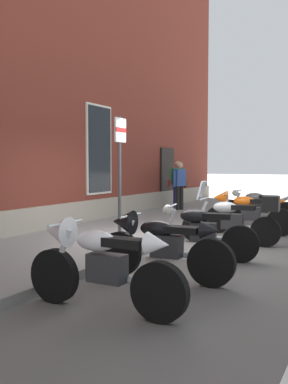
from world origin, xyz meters
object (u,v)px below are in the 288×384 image
at_px(motorcycle_black_naked, 199,233).
at_px(pedestrian_striped_shirt, 177,181).
at_px(pedestrian_blue_top, 180,183).
at_px(motorcycle_black_sport, 159,243).
at_px(parking_sign, 120,163).
at_px(motorcycle_white_sport, 98,261).
at_px(motorcycle_orange_sport, 245,211).
at_px(motorcycle_silver_touring, 236,218).
at_px(motorcycle_grey_naked, 257,208).

relative_size(motorcycle_black_naked, pedestrian_striped_shirt, 1.19).
bearing_deg(pedestrian_blue_top, pedestrian_striped_shirt, 29.01).
relative_size(motorcycle_black_sport, parking_sign, 0.86).
height_order(motorcycle_white_sport, pedestrian_blue_top, pedestrian_blue_top).
bearing_deg(motorcycle_white_sport, motorcycle_black_sport, -1.74).
distance_m(motorcycle_black_sport, motorcycle_black_naked, 1.55).
relative_size(motorcycle_orange_sport, pedestrian_blue_top, 1.29).
relative_size(motorcycle_silver_touring, motorcycle_orange_sport, 0.98).
xyz_separation_m(motorcycle_black_naked, motorcycle_orange_sport, (3.20, 0.04, 0.09)).
bearing_deg(motorcycle_black_sport, motorcycle_white_sport, 178.26).
bearing_deg(motorcycle_grey_naked, motorcycle_white_sport, -179.49).
height_order(motorcycle_white_sport, motorcycle_black_naked, motorcycle_white_sport).
distance_m(motorcycle_black_naked, motorcycle_orange_sport, 3.21).
xyz_separation_m(motorcycle_black_sport, motorcycle_black_naked, (1.54, -0.04, -0.07)).
height_order(motorcycle_black_sport, pedestrian_blue_top, pedestrian_blue_top).
height_order(motorcycle_white_sport, motorcycle_grey_naked, motorcycle_white_sport).
bearing_deg(pedestrian_striped_shirt, motorcycle_silver_touring, -146.13).
height_order(motorcycle_black_sport, parking_sign, parking_sign).
xyz_separation_m(motorcycle_silver_touring, motorcycle_grey_naked, (3.19, 0.30, -0.07)).
xyz_separation_m(motorcycle_black_naked, parking_sign, (-0.32, 1.43, 1.21)).
relative_size(motorcycle_white_sport, parking_sign, 0.86).
bearing_deg(motorcycle_orange_sport, motorcycle_white_sport, 179.60).
relative_size(motorcycle_black_sport, motorcycle_grey_naked, 0.96).
height_order(motorcycle_silver_touring, motorcycle_grey_naked, motorcycle_silver_touring).
distance_m(pedestrian_blue_top, parking_sign, 7.18).
bearing_deg(parking_sign, motorcycle_silver_touring, -37.33).
bearing_deg(pedestrian_striped_shirt, parking_sign, -164.04).
bearing_deg(motorcycle_orange_sport, parking_sign, 158.57).
bearing_deg(pedestrian_striped_shirt, motorcycle_white_sport, -161.20).
bearing_deg(motorcycle_black_naked, motorcycle_white_sport, 178.41).
xyz_separation_m(motorcycle_black_naked, motorcycle_grey_naked, (4.93, 0.16, 0.00)).
relative_size(motorcycle_white_sport, pedestrian_striped_shirt, 1.24).
relative_size(motorcycle_grey_naked, pedestrian_blue_top, 1.32).
relative_size(motorcycle_white_sport, pedestrian_blue_top, 1.27).
bearing_deg(motorcycle_grey_naked, parking_sign, 166.40).
distance_m(motorcycle_white_sport, motorcycle_silver_touring, 4.78).
bearing_deg(parking_sign, motorcycle_black_sport, -131.44).
bearing_deg(parking_sign, pedestrian_blue_top, 14.46).
bearing_deg(parking_sign, motorcycle_grey_naked, -13.60).
height_order(motorcycle_white_sport, motorcycle_black_sport, motorcycle_white_sport).
bearing_deg(motorcycle_white_sport, pedestrian_striped_shirt, 18.80).
bearing_deg(motorcycle_black_sport, motorcycle_black_naked, -1.45).
xyz_separation_m(motorcycle_black_naked, pedestrian_striped_shirt, (7.33, 3.61, 0.59)).
height_order(motorcycle_black_sport, motorcycle_silver_touring, motorcycle_silver_touring).
bearing_deg(motorcycle_white_sport, motorcycle_black_naked, -1.59).
distance_m(motorcycle_orange_sport, pedestrian_blue_top, 4.68).
distance_m(motorcycle_black_sport, motorcycle_silver_touring, 3.28).
bearing_deg(motorcycle_black_sport, motorcycle_silver_touring, -3.18).
distance_m(motorcycle_silver_touring, motorcycle_orange_sport, 1.48).
height_order(motorcycle_black_naked, pedestrian_striped_shirt, pedestrian_striped_shirt).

